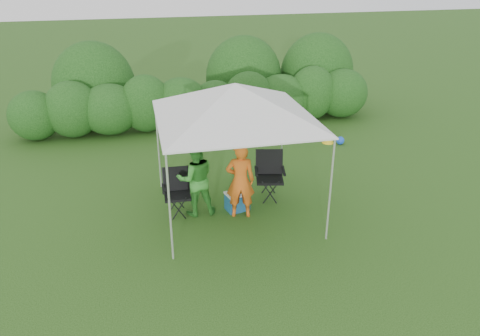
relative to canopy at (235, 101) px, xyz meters
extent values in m
plane|color=#2F5A1C|center=(0.00, -0.50, -2.46)|extent=(70.00, 70.00, 0.00)
ellipsoid|color=#22541A|center=(-4.89, 5.50, -1.71)|extent=(1.50, 1.28, 1.50)
cylinder|color=#382616|center=(-4.89, 5.50, -2.31)|extent=(0.12, 0.12, 0.30)
ellipsoid|color=#22541A|center=(-3.80, 5.50, -1.60)|extent=(1.65, 1.40, 1.73)
cylinder|color=#382616|center=(-3.80, 5.50, -2.31)|extent=(0.12, 0.12, 0.30)
ellipsoid|color=#22541A|center=(-2.72, 5.50, -1.67)|extent=(1.80, 1.53, 1.57)
cylinder|color=#382616|center=(-2.72, 5.50, -2.31)|extent=(0.12, 0.12, 0.30)
ellipsoid|color=#22541A|center=(-1.63, 5.50, -1.56)|extent=(1.58, 1.34, 1.80)
cylinder|color=#382616|center=(-1.63, 5.50, -2.31)|extent=(0.12, 0.12, 0.30)
ellipsoid|color=#22541A|center=(-0.54, 5.50, -1.64)|extent=(1.73, 1.47, 1.65)
cylinder|color=#382616|center=(-0.54, 5.50, -2.31)|extent=(0.12, 0.12, 0.30)
ellipsoid|color=#22541A|center=(0.54, 5.50, -1.71)|extent=(1.50, 1.28, 1.50)
cylinder|color=#382616|center=(0.54, 5.50, -2.31)|extent=(0.12, 0.12, 0.30)
ellipsoid|color=#22541A|center=(1.63, 5.50, -1.60)|extent=(1.65, 1.40, 1.73)
cylinder|color=#382616|center=(1.63, 5.50, -2.31)|extent=(0.12, 0.12, 0.30)
ellipsoid|color=#22541A|center=(2.72, 5.50, -1.67)|extent=(1.80, 1.53, 1.57)
cylinder|color=#382616|center=(2.72, 5.50, -2.31)|extent=(0.12, 0.12, 0.30)
ellipsoid|color=#22541A|center=(3.80, 5.50, -1.56)|extent=(1.57, 1.34, 1.80)
cylinder|color=#382616|center=(3.80, 5.50, -2.31)|extent=(0.12, 0.12, 0.30)
ellipsoid|color=#22541A|center=(4.89, 5.50, -1.64)|extent=(1.72, 1.47, 1.65)
cylinder|color=#382616|center=(4.89, 5.50, -2.31)|extent=(0.12, 0.12, 0.30)
cylinder|color=silver|center=(-1.50, -1.50, -1.41)|extent=(0.04, 0.04, 2.10)
cylinder|color=silver|center=(1.50, -1.50, -1.41)|extent=(0.04, 0.04, 2.10)
cylinder|color=silver|center=(-1.50, 1.50, -1.41)|extent=(0.04, 0.04, 2.10)
cylinder|color=silver|center=(1.50, 1.50, -1.41)|extent=(0.04, 0.04, 2.10)
cube|color=white|center=(0.00, 0.00, -0.35)|extent=(3.10, 3.10, 0.03)
pyramid|color=white|center=(0.00, 0.00, 0.02)|extent=(3.10, 3.10, 0.70)
cube|color=black|center=(0.87, 0.37, -1.98)|extent=(0.70, 0.66, 0.06)
cube|color=black|center=(0.93, 0.62, -1.66)|extent=(0.62, 0.29, 0.57)
cube|color=black|center=(0.57, 0.44, -1.78)|extent=(0.16, 0.50, 0.03)
cube|color=black|center=(1.18, 0.31, -1.78)|extent=(0.16, 0.50, 0.03)
cylinder|color=black|center=(0.58, 0.18, -2.22)|extent=(0.03, 0.03, 0.48)
cylinder|color=black|center=(1.07, 0.07, -2.22)|extent=(0.03, 0.03, 0.48)
cylinder|color=black|center=(0.68, 0.67, -2.22)|extent=(0.03, 0.03, 0.48)
cylinder|color=black|center=(1.17, 0.57, -2.22)|extent=(0.03, 0.03, 0.48)
cube|color=black|center=(-1.23, 0.12, -2.02)|extent=(0.56, 0.52, 0.05)
cube|color=black|center=(-1.23, 0.35, -1.73)|extent=(0.55, 0.17, 0.52)
cube|color=black|center=(-1.52, 0.13, -1.83)|extent=(0.07, 0.46, 0.03)
cube|color=black|center=(-0.95, 0.11, -1.83)|extent=(0.07, 0.46, 0.03)
cylinder|color=black|center=(-1.47, -0.10, -2.24)|extent=(0.03, 0.03, 0.44)
cylinder|color=black|center=(-1.01, -0.12, -2.24)|extent=(0.03, 0.03, 0.44)
cylinder|color=black|center=(-1.46, 0.36, -2.24)|extent=(0.03, 0.03, 0.44)
cylinder|color=black|center=(-1.00, 0.34, -2.24)|extent=(0.03, 0.03, 0.44)
imported|color=orange|center=(0.05, -0.24, -1.64)|extent=(0.66, 0.50, 1.65)
imported|color=green|center=(-0.83, 0.06, -1.63)|extent=(0.82, 0.65, 1.66)
cube|color=#1C5481|center=(0.04, 0.02, -2.27)|extent=(0.54, 0.44, 0.38)
cube|color=silver|center=(0.04, 0.02, -2.07)|extent=(0.56, 0.47, 0.03)
cylinder|color=#592D0C|center=(0.10, -0.02, -1.92)|extent=(0.07, 0.07, 0.26)
cone|color=yellow|center=(3.53, 3.30, -2.31)|extent=(0.36, 0.36, 0.30)
sphere|color=blue|center=(3.83, 3.11, -2.34)|extent=(0.24, 0.24, 0.24)
camera|label=1|loc=(-1.88, -8.71, 2.65)|focal=35.00mm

